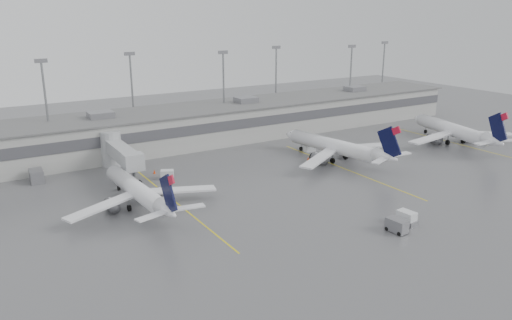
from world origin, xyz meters
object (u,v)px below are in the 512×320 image
jet_mid_left (139,191)px  jet_far_right (455,130)px  jet_mid_right (338,147)px  baggage_tug (406,219)px

jet_mid_left → jet_far_right: 75.19m
jet_mid_right → jet_far_right: 32.38m
jet_mid_left → jet_mid_right: size_ratio=0.92×
jet_mid_right → jet_far_right: size_ratio=0.97×
baggage_tug → jet_mid_right: bearing=61.7°
jet_far_right → baggage_tug: (-44.42, -26.35, -2.37)m
jet_far_right → baggage_tug: 51.70m
jet_mid_right → baggage_tug: jet_mid_right is taller
jet_mid_right → baggage_tug: size_ratio=9.24×
baggage_tug → jet_mid_left: bearing=133.8°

